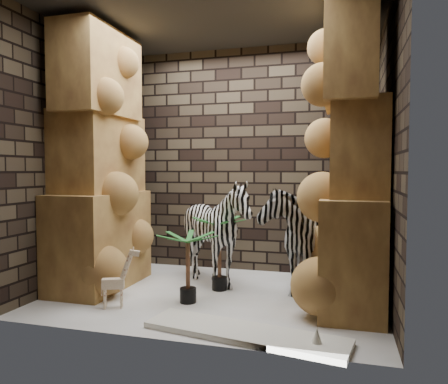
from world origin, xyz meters
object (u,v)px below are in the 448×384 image
(zebra_left, at_px, (216,238))
(giraffe_toy, at_px, (113,277))
(palm_back, at_px, (188,267))
(surfboard, at_px, (244,333))
(zebra_right, at_px, (292,228))
(palm_front, at_px, (219,253))

(zebra_left, xyz_separation_m, giraffe_toy, (-0.76, -1.02, -0.26))
(giraffe_toy, distance_m, palm_back, 0.75)
(surfboard, bearing_deg, zebra_left, 125.36)
(palm_back, distance_m, surfboard, 1.09)
(giraffe_toy, bearing_deg, zebra_right, 12.29)
(giraffe_toy, height_order, palm_back, palm_back)
(palm_front, bearing_deg, palm_back, -109.59)
(zebra_left, relative_size, giraffe_toy, 2.02)
(zebra_left, distance_m, palm_back, 0.70)
(giraffe_toy, distance_m, surfboard, 1.48)
(palm_back, bearing_deg, zebra_left, 80.93)
(zebra_right, xyz_separation_m, zebra_left, (-0.87, -0.14, -0.13))
(palm_front, distance_m, palm_back, 0.56)
(zebra_right, relative_size, giraffe_toy, 2.27)
(zebra_right, xyz_separation_m, surfboard, (-0.22, -1.50, -0.68))
(zebra_left, bearing_deg, palm_front, -63.40)
(palm_back, bearing_deg, palm_front, 70.41)
(zebra_left, distance_m, giraffe_toy, 1.30)
(giraffe_toy, height_order, surfboard, giraffe_toy)
(zebra_left, height_order, surfboard, zebra_left)
(zebra_left, bearing_deg, palm_back, -102.87)
(palm_front, relative_size, palm_back, 1.16)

